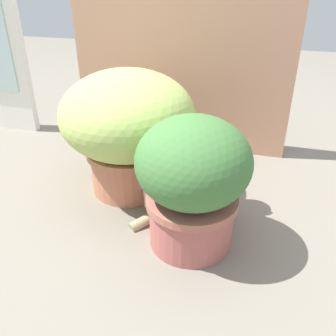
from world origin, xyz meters
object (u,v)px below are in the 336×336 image
object	(u,v)px
grass_planter	(128,125)
mushroom_ornament_pink	(147,185)
cat	(194,185)
leafy_planter	(193,180)

from	to	relation	value
grass_planter	mushroom_ornament_pink	size ratio (longest dim) A/B	3.94
mushroom_ornament_pink	cat	bearing A→B (deg)	-3.69
mushroom_ornament_pink	grass_planter	bearing A→B (deg)	133.56
grass_planter	leafy_planter	size ratio (longest dim) A/B	1.16
leafy_planter	cat	bearing A→B (deg)	98.31
cat	leafy_planter	bearing A→B (deg)	-81.69
cat	mushroom_ornament_pink	world-z (taller)	cat
grass_planter	cat	world-z (taller)	grass_planter
grass_planter	cat	bearing A→B (deg)	-23.05
grass_planter	leafy_planter	distance (m)	0.39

